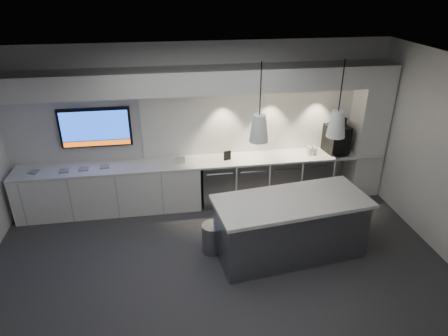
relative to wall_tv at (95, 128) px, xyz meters
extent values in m
plane|color=#333336|center=(1.90, -2.45, -1.56)|extent=(7.00, 7.00, 0.00)
plane|color=black|center=(1.90, -2.45, 1.44)|extent=(7.00, 7.00, 0.00)
plane|color=silver|center=(1.90, 0.05, -0.06)|extent=(7.00, 0.00, 7.00)
cube|color=white|center=(1.90, -0.27, -0.68)|extent=(6.80, 0.65, 0.04)
cube|color=white|center=(0.15, -0.27, -1.13)|extent=(3.30, 0.63, 0.86)
cube|color=gray|center=(2.15, -0.27, -1.13)|extent=(0.60, 0.61, 0.85)
cube|color=gray|center=(2.78, -0.27, -1.13)|extent=(0.60, 0.61, 0.85)
cube|color=gray|center=(3.41, -0.27, -1.13)|extent=(0.60, 0.61, 0.85)
cube|color=gray|center=(4.04, -0.27, -1.13)|extent=(0.60, 0.61, 0.85)
cube|color=white|center=(3.10, 0.03, -0.01)|extent=(4.60, 0.03, 1.30)
cube|color=white|center=(1.90, -0.25, 0.84)|extent=(6.90, 0.60, 0.40)
cube|color=white|center=(5.10, -0.25, -0.26)|extent=(0.55, 0.55, 2.60)
cube|color=black|center=(0.00, 0.00, 0.00)|extent=(1.25, 0.06, 0.72)
cube|color=#133EBA|center=(0.00, -0.03, 0.04)|extent=(1.17, 0.00, 0.54)
cube|color=#ED590D|center=(0.00, -0.03, -0.29)|extent=(1.17, 0.00, 0.09)
cube|color=gray|center=(3.03, -2.04, -1.10)|extent=(2.30, 1.16, 0.93)
cube|color=white|center=(3.03, -2.04, -0.60)|extent=(2.43, 1.28, 0.06)
cylinder|color=gray|center=(1.86, -1.80, -1.31)|extent=(0.42, 0.42, 0.49)
cube|color=black|center=(4.47, -0.24, -0.39)|extent=(0.44, 0.48, 0.53)
cube|color=black|center=(4.47, -0.24, -0.04)|extent=(0.24, 0.24, 0.17)
cube|color=gray|center=(4.47, -0.48, -0.64)|extent=(0.31, 0.24, 0.03)
cube|color=black|center=(2.34, -0.31, -0.57)|extent=(0.14, 0.05, 0.18)
cube|color=white|center=(1.46, -0.34, -0.59)|extent=(0.18, 0.04, 0.14)
cube|color=#949494|center=(-1.08, -0.31, -0.65)|extent=(0.21, 0.21, 0.02)
cube|color=#949494|center=(-0.57, -0.34, -0.65)|extent=(0.17, 0.17, 0.02)
cube|color=#949494|center=(-0.25, -0.32, -0.65)|extent=(0.17, 0.17, 0.02)
cube|color=#949494|center=(0.11, -0.27, -0.65)|extent=(0.17, 0.17, 0.02)
cone|color=white|center=(2.48, -2.04, 0.59)|extent=(0.26, 0.26, 0.38)
cylinder|color=black|center=(2.48, -2.04, 1.13)|extent=(0.02, 0.02, 0.70)
cone|color=white|center=(3.59, -2.04, 0.59)|extent=(0.26, 0.26, 0.38)
cylinder|color=black|center=(3.59, -2.04, 1.13)|extent=(0.02, 0.02, 0.70)
camera|label=1|loc=(1.23, -6.97, 2.45)|focal=32.00mm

